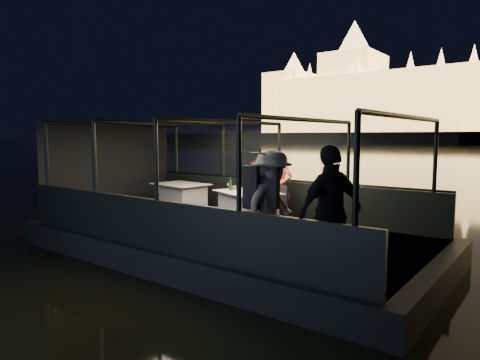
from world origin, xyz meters
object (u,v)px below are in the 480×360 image
Objects in this scene: chair_port_right at (277,205)px; person_man_maroon at (256,188)px; chair_port_left at (252,202)px; passenger_stripe at (271,208)px; dining_table_aft at (181,197)px; dining_table_central at (248,208)px; coat_stand at (260,206)px; person_woman_coral at (280,189)px; wine_bottle at (230,184)px; passenger_dark at (331,218)px.

person_man_maroon is at bearing 169.54° from chair_port_right.
chair_port_left is 0.47m from person_man_maroon.
dining_table_aft is at bearing 61.34° from passenger_stripe.
passenger_stripe is at bearing -45.97° from dining_table_central.
chair_port_left is 1.09× the size of chair_port_right.
chair_port_left is 0.53× the size of coat_stand.
dining_table_aft is 2.82m from person_woman_coral.
chair_port_right is 0.53× the size of person_woman_coral.
chair_port_right is 0.50m from person_woman_coral.
passenger_dark is at bearing -31.14° from wine_bottle.
person_man_maroon is 3.64m from passenger_stripe.
passenger_dark is 4.07m from wine_bottle.
dining_table_aft is at bearing 172.14° from dining_table_central.
dining_table_aft is 0.79× the size of passenger_stripe.
passenger_stripe is at bearing -48.90° from person_man_maroon.
person_woman_coral reaches higher than dining_table_aft.
person_man_maroon is at bearing 165.62° from person_woman_coral.
person_woman_coral is 0.90× the size of passenger_stripe.
person_man_maroon is at bearing 13.43° from dining_table_aft.
chair_port_right is at bearing 3.44° from dining_table_aft.
chair_port_left reaches higher than dining_table_central.
passenger_dark reaches higher than chair_port_right.
passenger_dark is (1.10, -0.17, 0.00)m from passenger_stripe.
passenger_dark is at bearing -99.24° from passenger_stripe.
wine_bottle is (-0.46, -0.05, 0.53)m from dining_table_central.
passenger_dark is at bearing -39.34° from person_man_maroon.
wine_bottle is at bearing -11.06° from dining_table_aft.
dining_table_central is 0.90× the size of person_woman_coral.
chair_port_right is 3.74m from passenger_dark.
chair_port_right is at bearing 49.33° from dining_table_central.
person_woman_coral is 5.27× the size of wine_bottle.
dining_table_aft is at bearing 168.94° from wine_bottle.
dining_table_central is at bearing -119.20° from chair_port_right.
person_woman_coral reaches higher than dining_table_central.
passenger_stripe reaches higher than person_man_maroon.
person_man_maroon is (-0.13, 0.34, 0.30)m from chair_port_left.
wine_bottle reaches higher than dining_table_central.
passenger_dark reaches higher than coat_stand.
person_woman_coral is 4.09m from passenger_dark.
person_man_maroon is at bearing 113.63° from dining_table_central.
passenger_stripe reaches higher than dining_table_aft.
person_man_maroon is 4.53m from passenger_dark.
chair_port_right is 2.94m from passenger_stripe.
dining_table_central is 1.54× the size of chair_port_left.
person_man_maroon reaches higher than dining_table_central.
dining_table_aft is 2.22m from chair_port_left.
person_man_maroon is at bearing 38.36° from passenger_stripe.
passenger_dark is (1.24, -0.04, -0.05)m from coat_stand.
dining_table_aft is at bearing 173.10° from person_woman_coral.
chair_port_left is 0.58× the size of person_woman_coral.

